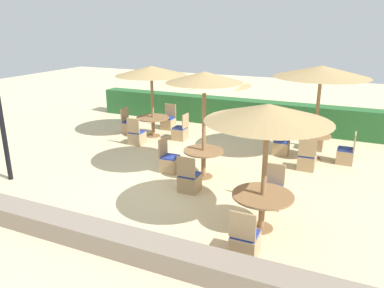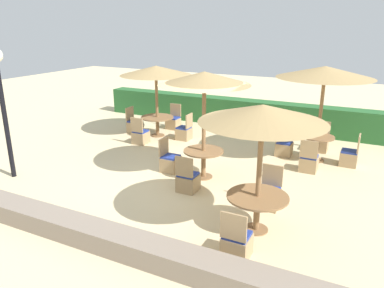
{
  "view_description": "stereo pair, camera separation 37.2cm",
  "coord_description": "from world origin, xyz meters",
  "views": [
    {
      "loc": [
        3.77,
        -7.78,
        3.89
      ],
      "look_at": [
        0.0,
        0.6,
        0.9
      ],
      "focal_mm": 35.0,
      "sensor_mm": 36.0,
      "label": 1
    },
    {
      "loc": [
        4.1,
        -7.62,
        3.89
      ],
      "look_at": [
        0.0,
        0.6,
        0.9
      ],
      "focal_mm": 35.0,
      "sensor_mm": 36.0,
      "label": 2
    }
  ],
  "objects": [
    {
      "name": "patio_chair_center_west",
      "position": [
        -0.7,
        0.66,
        0.26
      ],
      "size": [
        0.46,
        0.46,
        0.93
      ],
      "rotation": [
        0.0,
        0.0,
        -1.57
      ],
      "color": "tan",
      "rests_on": "ground_plane"
    },
    {
      "name": "parasol_center",
      "position": [
        0.29,
        0.68,
        2.59
      ],
      "size": [
        2.3,
        2.3,
        2.77
      ],
      "color": "olive",
      "rests_on": "ground_plane"
    },
    {
      "name": "patio_chair_back_right_south",
      "position": [
        2.69,
        2.34,
        0.26
      ],
      "size": [
        0.46,
        0.46,
        0.93
      ],
      "color": "tan",
      "rests_on": "ground_plane"
    },
    {
      "name": "patio_chair_back_right_north",
      "position": [
        2.72,
        4.25,
        0.26
      ],
      "size": [
        0.46,
        0.46,
        0.93
      ],
      "rotation": [
        0.0,
        0.0,
        3.14
      ],
      "color": "tan",
      "rests_on": "ground_plane"
    },
    {
      "name": "parasol_back_right",
      "position": [
        2.74,
        3.3,
        2.58
      ],
      "size": [
        2.67,
        2.67,
        2.76
      ],
      "color": "olive",
      "rests_on": "ground_plane"
    },
    {
      "name": "patio_chair_back_left_west",
      "position": [
        -3.77,
        3.39,
        0.26
      ],
      "size": [
        0.46,
        0.46,
        0.93
      ],
      "rotation": [
        0.0,
        0.0,
        -1.57
      ],
      "color": "tan",
      "rests_on": "ground_plane"
    },
    {
      "name": "round_table_center",
      "position": [
        0.29,
        0.68,
        0.58
      ],
      "size": [
        1.04,
        1.04,
        0.75
      ],
      "color": "olive",
      "rests_on": "ground_plane"
    },
    {
      "name": "round_table_back_left",
      "position": [
        -2.77,
        3.38,
        0.57
      ],
      "size": [
        1.16,
        1.16,
        0.7
      ],
      "color": "olive",
      "rests_on": "ground_plane"
    },
    {
      "name": "patio_chair_back_left_south",
      "position": [
        -2.81,
        2.36,
        0.26
      ],
      "size": [
        0.46,
        0.46,
        0.93
      ],
      "color": "tan",
      "rests_on": "ground_plane"
    },
    {
      "name": "hedge_row",
      "position": [
        0.0,
        6.05,
        0.52
      ],
      "size": [
        13.0,
        0.7,
        1.04
      ],
      "primitive_type": "cube",
      "color": "#28602D",
      "rests_on": "ground_plane"
    },
    {
      "name": "patio_chair_back_right_west",
      "position": [
        1.77,
        3.32,
        0.26
      ],
      "size": [
        0.46,
        0.46,
        0.93
      ],
      "rotation": [
        0.0,
        0.0,
        -1.57
      ],
      "color": "tan",
      "rests_on": "ground_plane"
    },
    {
      "name": "patio_chair_front_right_north",
      "position": [
        2.29,
        -0.2,
        0.26
      ],
      "size": [
        0.46,
        0.46,
        0.93
      ],
      "rotation": [
        0.0,
        0.0,
        3.14
      ],
      "color": "tan",
      "rests_on": "ground_plane"
    },
    {
      "name": "patio_chair_center_south",
      "position": [
        0.32,
        -0.26,
        0.26
      ],
      "size": [
        0.46,
        0.46,
        0.93
      ],
      "color": "tan",
      "rests_on": "ground_plane"
    },
    {
      "name": "patio_chair_front_right_south",
      "position": [
        2.29,
        -2.27,
        0.26
      ],
      "size": [
        0.46,
        0.46,
        0.93
      ],
      "color": "tan",
      "rests_on": "ground_plane"
    },
    {
      "name": "patio_chair_back_right_east",
      "position": [
        3.65,
        3.3,
        0.26
      ],
      "size": [
        0.46,
        0.46,
        0.93
      ],
      "rotation": [
        0.0,
        0.0,
        1.57
      ],
      "color": "tan",
      "rests_on": "ground_plane"
    },
    {
      "name": "patio_chair_back_left_east",
      "position": [
        -1.71,
        3.42,
        0.26
      ],
      "size": [
        0.46,
        0.46,
        0.93
      ],
      "rotation": [
        0.0,
        0.0,
        1.57
      ],
      "color": "tan",
      "rests_on": "ground_plane"
    },
    {
      "name": "round_table_front_right",
      "position": [
        2.33,
        -1.26,
        0.6
      ],
      "size": [
        1.19,
        1.19,
        0.74
      ],
      "color": "olive",
      "rests_on": "ground_plane"
    },
    {
      "name": "parasol_front_right",
      "position": [
        2.33,
        -1.26,
        2.34
      ],
      "size": [
        2.33,
        2.33,
        2.52
      ],
      "color": "olive",
      "rests_on": "ground_plane"
    },
    {
      "name": "stone_border",
      "position": [
        0.0,
        -3.06,
        0.19
      ],
      "size": [
        10.0,
        0.56,
        0.38
      ],
      "primitive_type": "cube",
      "color": "gray",
      "rests_on": "ground_plane"
    },
    {
      "name": "ground_plane",
      "position": [
        0.0,
        0.0,
        0.0
      ],
      "size": [
        40.0,
        40.0,
        0.0
      ],
      "primitive_type": "plane",
      "color": "beige"
    },
    {
      "name": "round_table_back_right",
      "position": [
        2.74,
        3.3,
        0.57
      ],
      "size": [
        0.94,
        0.94,
        0.75
      ],
      "color": "olive",
      "rests_on": "ground_plane"
    },
    {
      "name": "patio_chair_back_left_north",
      "position": [
        -2.74,
        4.49,
        0.26
      ],
      "size": [
        0.46,
        0.46,
        0.93
      ],
      "rotation": [
        0.0,
        0.0,
        3.14
      ],
      "color": "tan",
      "rests_on": "ground_plane"
    },
    {
      "name": "parasol_back_left",
      "position": [
        -2.77,
        3.38,
        2.32
      ],
      "size": [
        2.47,
        2.47,
        2.49
      ],
      "color": "olive",
      "rests_on": "ground_plane"
    }
  ]
}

